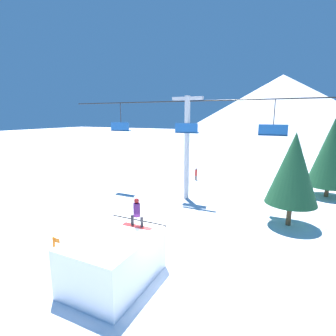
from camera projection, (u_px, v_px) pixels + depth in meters
ground_plane at (158, 279)px, 10.50m from camera, size 220.00×220.00×0.00m
mountain_ridge at (281, 107)px, 76.47m from camera, size 63.64×63.64×17.98m
snow_ramp at (114, 259)px, 10.17m from camera, size 2.69×3.65×1.91m
snowboarder at (137, 213)px, 10.76m from camera, size 1.33×0.28×1.23m
chairlift at (187, 138)px, 19.84m from camera, size 21.36×0.44×7.89m
pine_tree_near at (293, 169)px, 15.03m from camera, size 2.91×2.91×5.55m
pine_tree_far at (331, 153)px, 20.50m from camera, size 3.33×3.33×6.28m
trail_marker at (55, 250)px, 11.40m from camera, size 0.41×0.10×1.30m
distant_skier at (196, 174)px, 26.51m from camera, size 0.24×0.24×1.23m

